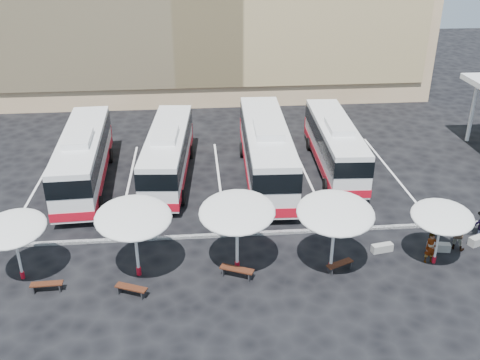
{
  "coord_description": "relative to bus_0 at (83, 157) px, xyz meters",
  "views": [
    {
      "loc": [
        -1.5,
        -24.7,
        15.77
      ],
      "look_at": [
        1.0,
        3.0,
        2.2
      ],
      "focal_mm": 40.0,
      "sensor_mm": 36.0,
      "label": 1
    }
  ],
  "objects": [
    {
      "name": "bus_1",
      "position": [
        5.44,
        0.45,
        -0.08
      ],
      "size": [
        3.36,
        11.67,
        3.65
      ],
      "rotation": [
        0.0,
        0.0,
        -0.08
      ],
      "color": "white",
      "rests_on": "ground"
    },
    {
      "name": "passenger_0",
      "position": [
        18.92,
        -10.76,
        -1.09
      ],
      "size": [
        0.66,
        0.47,
        1.71
      ],
      "primitive_type": "imported",
      "rotation": [
        0.0,
        0.0,
        0.1
      ],
      "color": "black",
      "rests_on": "ground"
    },
    {
      "name": "wood_bench_0",
      "position": [
        0.05,
        -11.48,
        -1.6
      ],
      "size": [
        1.5,
        0.44,
        0.46
      ],
      "rotation": [
        0.0,
        0.0,
        0.03
      ],
      "color": "#33160B",
      "rests_on": "ground"
    },
    {
      "name": "sunshade_2",
      "position": [
        9.11,
        -10.51,
        1.33
      ],
      "size": [
        4.54,
        4.58,
        3.86
      ],
      "rotation": [
        0.0,
        0.0,
        -0.27
      ],
      "color": "white",
      "rests_on": "ground"
    },
    {
      "name": "curb_divider",
      "position": [
        8.76,
        -7.36,
        -1.87
      ],
      "size": [
        34.0,
        0.25,
        0.15
      ],
      "primitive_type": "cube",
      "color": "black",
      "rests_on": "ground"
    },
    {
      "name": "sunshade_3",
      "position": [
        13.73,
        -11.07,
        1.36
      ],
      "size": [
        4.14,
        4.18,
        3.89
      ],
      "rotation": [
        0.0,
        0.0,
        -0.12
      ],
      "color": "white",
      "rests_on": "ground"
    },
    {
      "name": "sunshade_4",
      "position": [
        19.16,
        -10.85,
        0.75
      ],
      "size": [
        3.91,
        3.93,
        3.18
      ],
      "rotation": [
        0.0,
        0.0,
        -0.35
      ],
      "color": "white",
      "rests_on": "ground"
    },
    {
      "name": "passenger_1",
      "position": [
        20.91,
        -9.67,
        -1.01
      ],
      "size": [
        1.15,
        1.11,
        1.87
      ],
      "primitive_type": "imported",
      "rotation": [
        0.0,
        0.0,
        2.49
      ],
      "color": "black",
      "rests_on": "ground"
    },
    {
      "name": "wood_bench_3",
      "position": [
        14.19,
        -11.09,
        -1.61
      ],
      "size": [
        1.48,
        0.95,
        0.44
      ],
      "rotation": [
        0.0,
        0.0,
        0.42
      ],
      "color": "#33160B",
      "rests_on": "ground"
    },
    {
      "name": "bus_3",
      "position": [
        16.88,
        1.06,
        -0.1
      ],
      "size": [
        3.08,
        11.51,
        3.62
      ],
      "rotation": [
        0.0,
        0.0,
        -0.05
      ],
      "color": "white",
      "rests_on": "ground"
    },
    {
      "name": "sunshade_1",
      "position": [
        4.24,
        -10.53,
        1.28
      ],
      "size": [
        4.47,
        4.51,
        3.8
      ],
      "rotation": [
        0.0,
        0.0,
        0.27
      ],
      "color": "white",
      "rests_on": "ground"
    },
    {
      "name": "ground",
      "position": [
        8.76,
        -7.86,
        -1.95
      ],
      "size": [
        120.0,
        120.0,
        0.0
      ],
      "primitive_type": "plane",
      "color": "black",
      "rests_on": "ground"
    },
    {
      "name": "sunshade_0",
      "position": [
        -1.39,
        -10.32,
        0.85
      ],
      "size": [
        3.66,
        3.69,
        3.3
      ],
      "rotation": [
        0.0,
        0.0,
        -0.18
      ],
      "color": "white",
      "rests_on": "ground"
    },
    {
      "name": "conc_bench_1",
      "position": [
        19.86,
        -9.81,
        -1.73
      ],
      "size": [
        1.22,
        0.61,
        0.44
      ],
      "primitive_type": "cube",
      "rotation": [
        0.0,
        0.0,
        -0.2
      ],
      "color": "gray",
      "rests_on": "ground"
    },
    {
      "name": "conc_bench_2",
      "position": [
        22.32,
        -9.37,
        -1.71
      ],
      "size": [
        1.33,
        0.87,
        0.47
      ],
      "primitive_type": "cube",
      "rotation": [
        0.0,
        0.0,
        0.39
      ],
      "color": "gray",
      "rests_on": "ground"
    },
    {
      "name": "bus_0",
      "position": [
        0.0,
        0.0,
        0.0
      ],
      "size": [
        3.19,
        12.11,
        3.81
      ],
      "rotation": [
        0.0,
        0.0,
        0.04
      ],
      "color": "white",
      "rests_on": "ground"
    },
    {
      "name": "bus_2",
      "position": [
        11.91,
        -0.21,
        0.17
      ],
      "size": [
        3.41,
        13.13,
        4.14
      ],
      "rotation": [
        0.0,
        0.0,
        -0.04
      ],
      "color": "white",
      "rests_on": "ground"
    },
    {
      "name": "wood_bench_2",
      "position": [
        9.04,
        -11.19,
        -1.55
      ],
      "size": [
        1.71,
        1.09,
        0.51
      ],
      "rotation": [
        0.0,
        0.0,
        -0.42
      ],
      "color": "#33160B",
      "rests_on": "ground"
    },
    {
      "name": "wood_bench_1",
      "position": [
        4.03,
        -12.14,
        -1.59
      ],
      "size": [
        1.57,
        0.98,
        0.47
      ],
      "rotation": [
        0.0,
        0.0,
        -0.41
      ],
      "color": "#33160B",
      "rests_on": "ground"
    },
    {
      "name": "conc_bench_0",
      "position": [
        16.86,
        -9.61,
        -1.73
      ],
      "size": [
        1.19,
        0.58,
        0.43
      ],
      "primitive_type": "cube",
      "rotation": [
        0.0,
        0.0,
        0.19
      ],
      "color": "gray",
      "rests_on": "ground"
    },
    {
      "name": "bay_lines",
      "position": [
        8.76,
        0.14,
        -1.94
      ],
      "size": [
        24.15,
        12.0,
        0.01
      ],
      "color": "white",
      "rests_on": "ground"
    }
  ]
}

